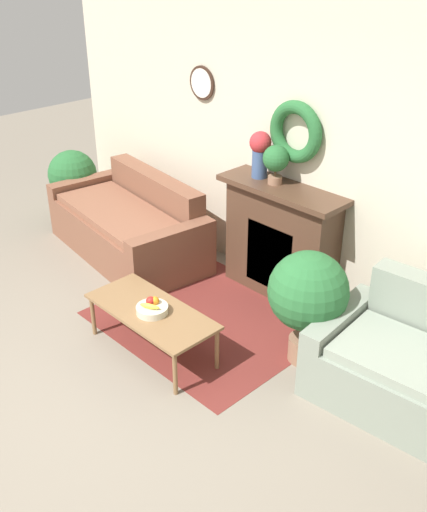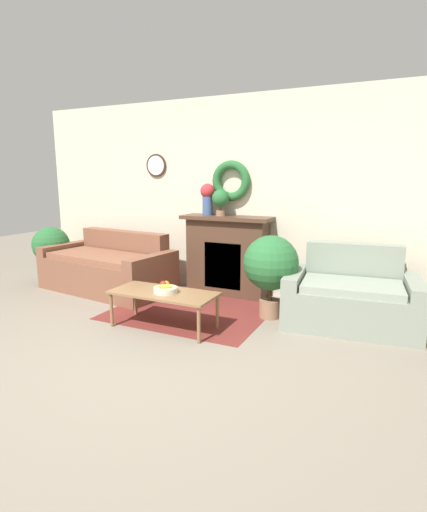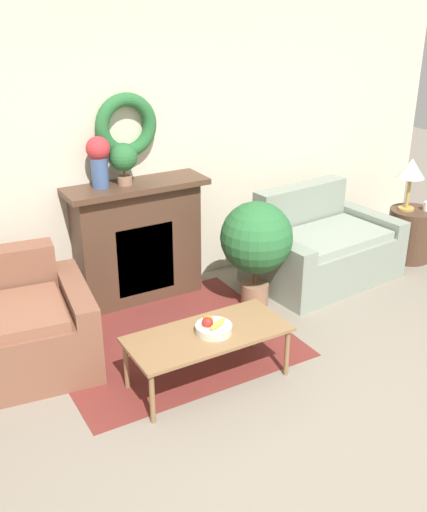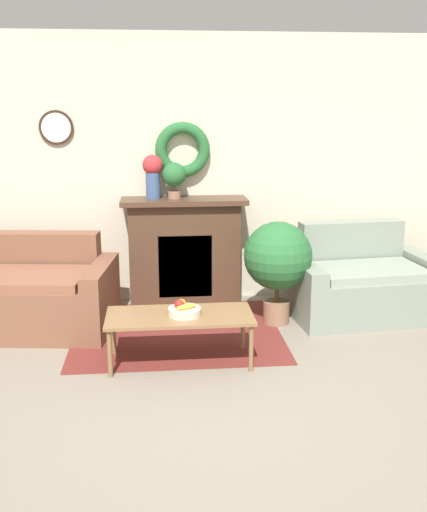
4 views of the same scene
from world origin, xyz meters
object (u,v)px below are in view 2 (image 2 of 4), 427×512
object	(u,v)px
potted_plant_on_mantel	(221,199)
potted_plant_floor_by_loveseat	(271,265)
coffee_table	(164,295)
potted_plant_floor_by_couch	(51,247)
couch_left	(108,269)
loveseat_right	(351,298)
fruit_bowl	(165,289)
fireplace	(227,255)
vase_on_mantel_left	(208,197)

from	to	relation	value
potted_plant_on_mantel	potted_plant_floor_by_loveseat	distance (m)	1.33
coffee_table	potted_plant_floor_by_couch	world-z (taller)	potted_plant_floor_by_couch
couch_left	loveseat_right	size ratio (longest dim) A/B	1.36
coffee_table	potted_plant_floor_by_loveseat	size ratio (longest dim) A/B	1.19
couch_left	fruit_bowl	size ratio (longest dim) A/B	7.81
fruit_bowl	potted_plant_floor_by_couch	bearing A→B (deg)	159.62
fruit_bowl	potted_plant_floor_by_loveseat	xyz separation A→B (m)	(0.91, 0.82, 0.18)
fireplace	potted_plant_floor_by_couch	distance (m)	2.87
loveseat_right	potted_plant_on_mantel	world-z (taller)	potted_plant_on_mantel
coffee_table	fireplace	bearing A→B (deg)	85.62
couch_left	vase_on_mantel_left	size ratio (longest dim) A/B	4.68
loveseat_right	potted_plant_floor_by_loveseat	bearing A→B (deg)	-174.29
potted_plant_floor_by_couch	fruit_bowl	bearing A→B (deg)	-20.38
vase_on_mantel_left	coffee_table	bearing A→B (deg)	-82.68
vase_on_mantel_left	couch_left	bearing A→B (deg)	-158.70
coffee_table	potted_plant_floor_by_couch	distance (m)	2.91
couch_left	fruit_bowl	world-z (taller)	couch_left
couch_left	potted_plant_floor_by_loveseat	bearing A→B (deg)	3.92
loveseat_right	potted_plant_floor_by_loveseat	world-z (taller)	potted_plant_floor_by_loveseat
couch_left	potted_plant_floor_by_loveseat	size ratio (longest dim) A/B	2.08
loveseat_right	potted_plant_on_mantel	distance (m)	2.13
coffee_table	potted_plant_on_mantel	bearing A→B (deg)	89.32
fireplace	couch_left	xyz separation A→B (m)	(-1.66, -0.52, -0.24)
fireplace	vase_on_mantel_left	bearing A→B (deg)	178.96
potted_plant_on_mantel	potted_plant_floor_by_couch	bearing A→B (deg)	-170.79
potted_plant_floor_by_couch	coffee_table	bearing A→B (deg)	-20.34
loveseat_right	fruit_bowl	xyz separation A→B (m)	(-1.79, -1.00, 0.14)
loveseat_right	potted_plant_on_mantel	size ratio (longest dim) A/B	4.18
couch_left	loveseat_right	distance (m)	3.37
coffee_table	couch_left	bearing A→B (deg)	148.47
fireplace	potted_plant_floor_by_couch	xyz separation A→B (m)	(-2.84, -0.46, -0.02)
couch_left	fruit_bowl	xyz separation A→B (m)	(1.58, -0.96, 0.13)
fireplace	couch_left	world-z (taller)	fireplace
potted_plant_floor_by_loveseat	fireplace	bearing A→B (deg)	141.48
fireplace	loveseat_right	bearing A→B (deg)	-15.91
potted_plant_on_mantel	potted_plant_floor_by_couch	distance (m)	2.89
couch_left	loveseat_right	world-z (taller)	loveseat_right
vase_on_mantel_left	potted_plant_floor_by_loveseat	world-z (taller)	vase_on_mantel_left
loveseat_right	fruit_bowl	distance (m)	2.05
fireplace	potted_plant_on_mantel	world-z (taller)	potted_plant_on_mantel
vase_on_mantel_left	potted_plant_on_mantel	size ratio (longest dim) A/B	1.21
fireplace	potted_plant_floor_by_loveseat	size ratio (longest dim) A/B	1.29
couch_left	potted_plant_floor_by_couch	bearing A→B (deg)	-175.94
fruit_bowl	potted_plant_floor_by_loveseat	size ratio (longest dim) A/B	0.27
couch_left	loveseat_right	bearing A→B (deg)	7.71
potted_plant_floor_by_couch	loveseat_right	bearing A→B (deg)	-0.36
coffee_table	potted_plant_floor_by_couch	xyz separation A→B (m)	(-2.72, 1.01, 0.17)
potted_plant_on_mantel	potted_plant_floor_by_couch	world-z (taller)	potted_plant_on_mantel
vase_on_mantel_left	potted_plant_on_mantel	xyz separation A→B (m)	(0.21, -0.02, -0.03)
vase_on_mantel_left	potted_plant_floor_by_couch	xyz separation A→B (m)	(-2.53, -0.46, -0.81)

